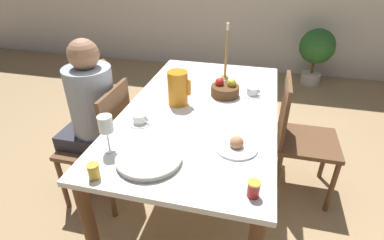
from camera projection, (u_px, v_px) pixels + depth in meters
ground_plane at (200, 196)px, 2.29m from camera, size 20.00×20.00×0.00m
dining_table at (201, 122)px, 1.96m from camera, size 0.94×1.65×0.77m
chair_person_side at (103, 142)px, 2.06m from camera, size 0.42×0.42×0.90m
chair_opposite at (299, 136)px, 2.14m from camera, size 0.42×0.42×0.90m
person_seated at (90, 110)px, 2.00m from camera, size 0.39×0.41×1.19m
red_pitcher at (178, 88)px, 1.89m from camera, size 0.15×0.13×0.22m
wine_glass_water at (106, 126)px, 1.43m from camera, size 0.07×0.07×0.20m
teacup_near_person at (140, 120)px, 1.72m from camera, size 0.13×0.13×0.06m
teacup_across at (252, 92)px, 2.05m from camera, size 0.13×0.13×0.06m
serving_tray at (149, 159)px, 1.43m from camera, size 0.32×0.32×0.03m
bread_plate at (236, 145)px, 1.52m from camera, size 0.22×0.22×0.07m
jam_jar_amber at (254, 188)px, 1.22m from camera, size 0.05×0.05×0.07m
jam_jar_red at (94, 171)px, 1.31m from camera, size 0.05×0.05×0.07m
fruit_bowl at (225, 90)px, 2.03m from camera, size 0.19×0.19×0.12m
candlestick_tall at (226, 57)px, 2.23m from camera, size 0.06×0.06×0.42m
potted_plant at (317, 49)px, 3.90m from camera, size 0.45×0.45×0.75m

